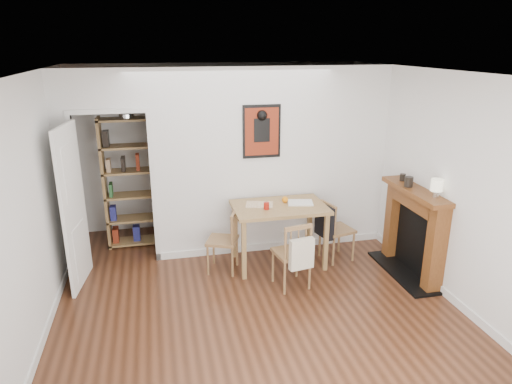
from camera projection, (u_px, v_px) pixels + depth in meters
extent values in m
plane|color=#562F1C|center=(254.00, 301.00, 5.34)|extent=(5.20, 5.20, 0.00)
plane|color=silver|center=(219.00, 146.00, 7.35)|extent=(4.50, 0.00, 4.50)
plane|color=silver|center=(356.00, 343.00, 2.53)|extent=(4.50, 0.00, 4.50)
plane|color=silver|center=(30.00, 213.00, 4.47)|extent=(0.00, 5.20, 5.20)
plane|color=silver|center=(439.00, 183.00, 5.41)|extent=(0.00, 5.20, 5.20)
plane|color=silver|center=(254.00, 73.00, 4.54)|extent=(5.20, 5.20, 0.00)
cube|color=silver|center=(273.00, 162.00, 6.36)|extent=(3.35, 0.10, 2.60)
cube|color=silver|center=(67.00, 174.00, 5.79)|extent=(0.25, 0.10, 2.60)
cube|color=silver|center=(106.00, 91.00, 5.59)|extent=(0.90, 0.10, 0.55)
cube|color=silver|center=(78.00, 194.00, 5.90)|extent=(0.06, 0.14, 2.05)
cube|color=silver|center=(154.00, 189.00, 6.10)|extent=(0.06, 0.14, 2.05)
cube|color=silver|center=(273.00, 246.00, 6.69)|extent=(3.35, 0.02, 0.10)
cube|color=silver|center=(37.00, 358.00, 4.30)|extent=(0.02, 4.00, 0.10)
cube|color=silver|center=(455.00, 302.00, 5.24)|extent=(0.02, 4.00, 0.10)
cube|color=white|center=(73.00, 208.00, 5.47)|extent=(0.15, 0.80, 2.00)
cube|color=black|center=(262.00, 132.00, 6.12)|extent=(0.52, 0.02, 0.72)
cube|color=maroon|center=(262.00, 132.00, 6.11)|extent=(0.46, 0.00, 0.64)
cube|color=#A07F4B|center=(279.00, 207.00, 6.02)|extent=(1.23, 0.78, 0.04)
cube|color=#A07F4B|center=(244.00, 250.00, 5.74)|extent=(0.06, 0.06, 0.79)
cube|color=#A07F4B|center=(326.00, 242.00, 5.97)|extent=(0.06, 0.06, 0.79)
cube|color=#A07F4B|center=(235.00, 231.00, 6.34)|extent=(0.06, 0.06, 0.79)
cube|color=#A07F4B|center=(310.00, 224.00, 6.57)|extent=(0.06, 0.06, 0.79)
cube|color=black|center=(324.00, 221.00, 6.13)|extent=(0.17, 0.36, 0.45)
cube|color=beige|center=(300.00, 253.00, 5.33)|extent=(0.31, 0.15, 0.38)
cube|color=#A07F4B|center=(105.00, 184.00, 6.52)|extent=(0.04, 0.32, 1.92)
cube|color=#A07F4B|center=(159.00, 181.00, 6.68)|extent=(0.04, 0.32, 1.92)
cube|color=#A07F4B|center=(137.00, 241.00, 6.89)|extent=(0.81, 0.32, 0.03)
cube|color=#A07F4B|center=(133.00, 195.00, 6.66)|extent=(0.81, 0.32, 0.03)
cube|color=#A07F4B|center=(127.00, 119.00, 6.32)|extent=(0.81, 0.32, 0.03)
cube|color=maroon|center=(132.00, 182.00, 6.60)|extent=(0.71, 0.26, 0.26)
cube|color=brown|center=(436.00, 250.00, 5.40)|extent=(0.20, 0.16, 1.10)
cube|color=brown|center=(394.00, 220.00, 6.31)|extent=(0.20, 0.16, 1.10)
cube|color=brown|center=(416.00, 191.00, 5.67)|extent=(0.30, 1.21, 0.06)
cube|color=brown|center=(417.00, 201.00, 5.72)|extent=(0.20, 0.85, 0.20)
cube|color=black|center=(417.00, 240.00, 5.90)|extent=(0.08, 0.81, 0.88)
cube|color=black|center=(405.00, 271.00, 6.01)|extent=(0.45, 1.25, 0.03)
cylinder|color=maroon|center=(266.00, 206.00, 5.88)|extent=(0.07, 0.07, 0.09)
sphere|color=orange|center=(285.00, 200.00, 6.12)|extent=(0.08, 0.08, 0.08)
cube|color=#F1DFC6|center=(259.00, 204.00, 6.06)|extent=(0.41, 0.35, 0.00)
cube|color=white|center=(300.00, 203.00, 6.11)|extent=(0.38, 0.31, 0.02)
cylinder|color=silver|center=(436.00, 194.00, 5.33)|extent=(0.07, 0.07, 0.08)
cylinder|color=beige|center=(437.00, 185.00, 5.29)|extent=(0.14, 0.14, 0.14)
cylinder|color=black|center=(409.00, 182.00, 5.72)|extent=(0.11, 0.11, 0.13)
cylinder|color=black|center=(403.00, 177.00, 5.98)|extent=(0.08, 0.08, 0.09)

